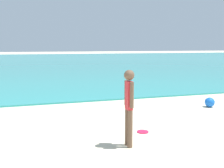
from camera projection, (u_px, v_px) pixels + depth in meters
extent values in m
cube|color=teal|center=(43.00, 61.00, 38.70)|extent=(160.00, 60.00, 0.06)
cylinder|color=brown|center=(130.00, 129.00, 5.71)|extent=(0.11, 0.11, 0.80)
cylinder|color=brown|center=(127.00, 127.00, 5.84)|extent=(0.11, 0.11, 0.80)
cube|color=red|center=(129.00, 95.00, 5.67)|extent=(0.12, 0.19, 0.60)
sphere|color=brown|center=(129.00, 75.00, 5.61)|extent=(0.22, 0.22, 0.22)
cylinder|color=brown|center=(132.00, 95.00, 5.53)|extent=(0.08, 0.08, 0.54)
cylinder|color=brown|center=(126.00, 93.00, 5.81)|extent=(0.08, 0.08, 0.54)
cylinder|color=#E51E4C|center=(143.00, 132.00, 6.76)|extent=(0.28, 0.28, 0.03)
sphere|color=blue|center=(210.00, 102.00, 9.52)|extent=(0.34, 0.34, 0.34)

